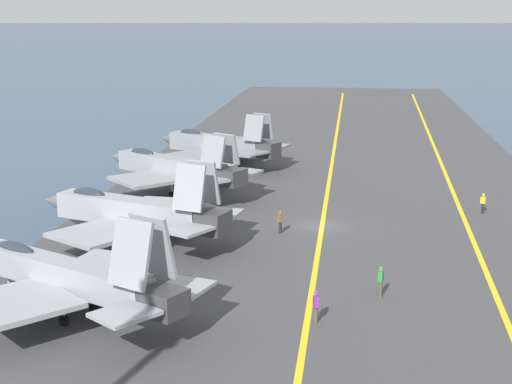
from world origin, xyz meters
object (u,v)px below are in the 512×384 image
crew_brown_vest (280,221)px  parked_jet_fourth (218,145)px  crew_yellow_vest (483,202)px  parked_jet_nearest (68,275)px  crew_purple_vest (316,305)px  crew_green_vest (381,280)px  parked_jet_second (133,212)px  parked_jet_third (174,167)px

crew_brown_vest → parked_jet_fourth: bearing=19.8°
parked_jet_fourth → crew_yellow_vest: bearing=-124.3°
parked_jet_nearest → crew_purple_vest: (0.76, -13.29, -1.35)m
crew_green_vest → crew_purple_vest: bearing=140.7°
parked_jet_nearest → parked_jet_second: bearing=1.1°
parked_jet_nearest → parked_jet_fourth: size_ratio=1.08×
parked_jet_third → crew_brown_vest: 15.64m
parked_jet_third → parked_jet_fourth: size_ratio=1.05×
crew_green_vest → crew_brown_vest: 14.36m
parked_jet_second → crew_brown_vest: bearing=-68.4°
parked_jet_fourth → crew_yellow_vest: (-16.96, -24.86, -1.40)m
parked_jet_third → crew_green_vest: parked_jet_third is taller
crew_green_vest → parked_jet_fourth: bearing=23.1°
parked_jet_nearest → parked_jet_fourth: 42.46m
parked_jet_nearest → crew_green_vest: 17.61m
parked_jet_third → crew_purple_vest: parked_jet_third is taller
crew_green_vest → crew_brown_vest: size_ratio=1.10×
parked_jet_third → crew_purple_vest: 31.57m
parked_jet_nearest → parked_jet_third: (28.95, 0.84, 0.15)m
parked_jet_fourth → crew_brown_vest: size_ratio=8.90×
parked_jet_second → parked_jet_fourth: size_ratio=1.04×
parked_jet_fourth → crew_purple_vest: bearing=-163.4°
parked_jet_fourth → crew_green_vest: parked_jet_fourth is taller
crew_green_vest → crew_yellow_vest: bearing=-23.5°
crew_purple_vest → crew_yellow_vest: bearing=-26.7°
crew_purple_vest → crew_green_vest: bearing=-39.3°
parked_jet_third → crew_purple_vest: size_ratio=8.82×
parked_jet_nearest → parked_jet_second: parked_jet_nearest is taller
parked_jet_second → parked_jet_fourth: (28.82, -1.12, -0.04)m
parked_jet_second → crew_green_vest: (-8.55, -17.08, -1.33)m
crew_green_vest → parked_jet_second: bearing=63.4°
parked_jet_nearest → parked_jet_third: parked_jet_nearest is taller
parked_jet_second → parked_jet_third: (15.33, 0.57, 0.14)m
parked_jet_nearest → crew_purple_vest: parked_jet_nearest is taller
crew_yellow_vest → parked_jet_nearest: bearing=134.8°
parked_jet_nearest → crew_green_vest: (5.07, -16.81, -1.32)m
crew_yellow_vest → crew_brown_vest: (-7.88, 15.90, 0.02)m
crew_yellow_vest → crew_brown_vest: bearing=116.4°
parked_jet_second → parked_jet_third: size_ratio=0.98×
crew_green_vest → crew_brown_vest: crew_green_vest is taller
parked_jet_fourth → parked_jet_nearest: bearing=178.9°
parked_jet_third → crew_green_vest: 29.73m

